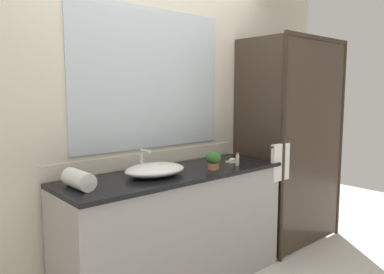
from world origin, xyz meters
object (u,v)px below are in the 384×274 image
at_px(amenity_bottle_conditioner, 217,160).
at_px(amenity_bottle_lotion, 237,160).
at_px(rolled_towel_near_edge, 79,179).
at_px(potted_plant, 213,159).
at_px(sink_basin, 155,170).
at_px(soap_dish, 232,161).
at_px(faucet, 142,164).

relative_size(amenity_bottle_conditioner, amenity_bottle_lotion, 0.77).
bearing_deg(rolled_towel_near_edge, amenity_bottle_lotion, -7.20).
height_order(potted_plant, amenity_bottle_lotion, potted_plant).
bearing_deg(sink_basin, amenity_bottle_lotion, -10.82).
bearing_deg(amenity_bottle_lotion, amenity_bottle_conditioner, 127.78).
xyz_separation_m(soap_dish, amenity_bottle_lotion, (-0.08, -0.13, 0.03)).
bearing_deg(soap_dish, potted_plant, -162.52).
height_order(sink_basin, faucet, faucet).
xyz_separation_m(potted_plant, soap_dish, (0.33, 0.10, -0.06)).
relative_size(amenity_bottle_lotion, rolled_towel_near_edge, 0.41).
xyz_separation_m(faucet, potted_plant, (0.47, -0.28, 0.02)).
relative_size(faucet, amenity_bottle_lotion, 1.69).
bearing_deg(soap_dish, amenity_bottle_conditioner, 178.78).
bearing_deg(potted_plant, amenity_bottle_conditioner, 35.85).
xyz_separation_m(amenity_bottle_lotion, rolled_towel_near_edge, (-1.27, 0.16, 0.01)).
relative_size(faucet, amenity_bottle_conditioner, 2.19).
bearing_deg(amenity_bottle_conditioner, faucet, 164.18).
bearing_deg(potted_plant, sink_basin, 166.42).
bearing_deg(faucet, sink_basin, -90.00).
distance_m(faucet, potted_plant, 0.54).
distance_m(potted_plant, amenity_bottle_conditioner, 0.19).
bearing_deg(sink_basin, potted_plant, -13.58).
bearing_deg(faucet, soap_dish, -12.64).
relative_size(amenity_bottle_conditioner, rolled_towel_near_edge, 0.31).
relative_size(faucet, potted_plant, 1.24).
bearing_deg(faucet, amenity_bottle_lotion, -23.08).
xyz_separation_m(sink_basin, faucet, (0.00, 0.17, 0.01)).
height_order(sink_basin, soap_dish, sink_basin).
relative_size(sink_basin, rolled_towel_near_edge, 1.79).
bearing_deg(soap_dish, rolled_towel_near_edge, 178.54).
distance_m(soap_dish, rolled_towel_near_edge, 1.35).
distance_m(sink_basin, amenity_bottle_lotion, 0.73).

